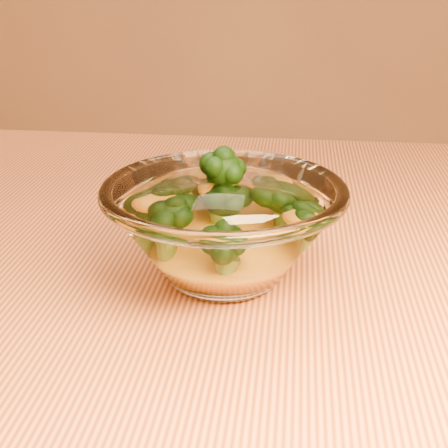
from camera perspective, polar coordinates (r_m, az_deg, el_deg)
name	(u,v)px	position (r m, az deg, el deg)	size (l,w,h in m)	color
table	(304,365)	(0.59, 7.32, -12.63)	(1.20, 0.80, 0.75)	#D4773F
glass_bowl	(224,229)	(0.50, 0.00, -0.44)	(0.19, 0.19, 0.09)	white
cheese_sauce	(224,249)	(0.50, 0.00, -2.32)	(0.10, 0.10, 0.03)	orange
broccoli_heap	(222,208)	(0.50, -0.21, 1.43)	(0.13, 0.12, 0.08)	black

